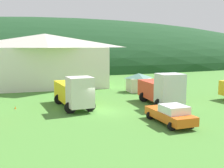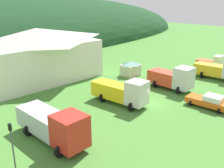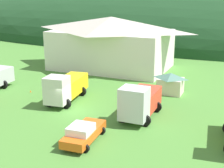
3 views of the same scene
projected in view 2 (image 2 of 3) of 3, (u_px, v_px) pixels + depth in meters
name	position (u px, v px, depth m)	size (l,w,h in m)	color
ground_plane	(147.00, 105.00, 31.98)	(200.00, 200.00, 0.00)	#477F33
depot_building	(37.00, 53.00, 41.25)	(19.20, 12.67, 8.22)	white
play_shed_cream	(131.00, 68.00, 43.68)	(3.15, 2.60, 2.58)	beige
crane_truck_red	(54.00, 125.00, 23.25)	(3.49, 8.58, 3.46)	red
flatbed_truck_yellow	(122.00, 91.00, 31.68)	(3.65, 7.72, 3.43)	silver
tow_truck_silver	(173.00, 78.00, 36.87)	(3.36, 6.60, 3.58)	silver
heavy_rig_striped	(219.00, 69.00, 41.63)	(3.60, 6.83, 3.61)	silver
light_truck_cream	(212.00, 62.00, 48.42)	(3.00, 4.82, 2.53)	beige
service_pickup_orange	(209.00, 101.00, 30.87)	(2.66, 5.26, 1.66)	#DE5C18
traffic_light_west	(12.00, 142.00, 19.02)	(0.20, 0.32, 4.02)	#4C4C51
traffic_cone_near_pickup	(80.00, 115.00, 29.13)	(0.36, 0.36, 0.61)	orange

